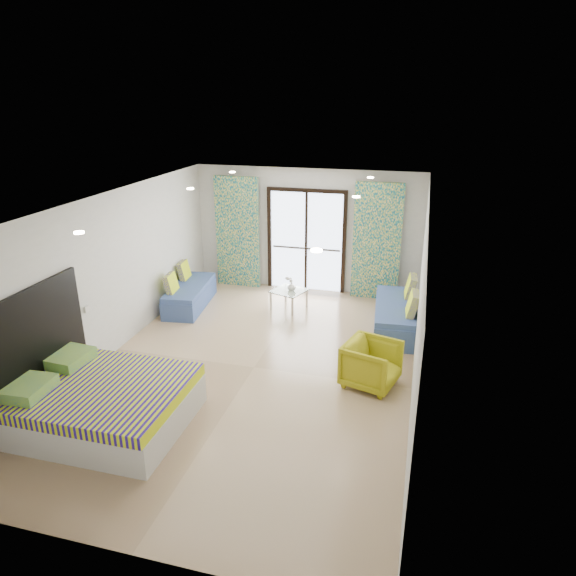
% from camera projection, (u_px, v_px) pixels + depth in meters
% --- Properties ---
extents(floor, '(5.00, 7.50, 0.01)m').
position_uv_depth(floor, '(254.00, 367.00, 8.34)').
color(floor, '#9F805F').
rests_on(floor, ground).
extents(ceiling, '(5.00, 7.50, 0.01)m').
position_uv_depth(ceiling, '(250.00, 203.00, 7.38)').
color(ceiling, silver).
rests_on(ceiling, ground).
extents(wall_back, '(5.00, 0.01, 2.70)m').
position_uv_depth(wall_back, '(307.00, 231.00, 11.25)').
color(wall_back, silver).
rests_on(wall_back, ground).
extents(wall_front, '(5.00, 0.01, 2.70)m').
position_uv_depth(wall_front, '(115.00, 439.00, 4.47)').
color(wall_front, silver).
rests_on(wall_front, ground).
extents(wall_left, '(0.01, 7.50, 2.70)m').
position_uv_depth(wall_left, '(108.00, 276.00, 8.46)').
color(wall_left, silver).
rests_on(wall_left, ground).
extents(wall_right, '(0.01, 7.50, 2.70)m').
position_uv_depth(wall_right, '(420.00, 306.00, 7.26)').
color(wall_right, silver).
rests_on(wall_right, ground).
extents(balcony_door, '(1.76, 0.08, 2.28)m').
position_uv_depth(balcony_door, '(306.00, 235.00, 11.25)').
color(balcony_door, black).
rests_on(balcony_door, floor).
extents(balcony_rail, '(1.52, 0.03, 0.04)m').
position_uv_depth(balcony_rail, '(306.00, 248.00, 11.37)').
color(balcony_rail, '#595451').
rests_on(balcony_rail, balcony_door).
extents(curtain_left, '(1.00, 0.10, 2.50)m').
position_uv_depth(curtain_left, '(237.00, 232.00, 11.49)').
color(curtain_left, silver).
rests_on(curtain_left, floor).
extents(curtain_right, '(1.00, 0.10, 2.50)m').
position_uv_depth(curtain_right, '(377.00, 242.00, 10.75)').
color(curtain_right, silver).
rests_on(curtain_right, floor).
extents(downlight_a, '(0.12, 0.12, 0.02)m').
position_uv_depth(downlight_a, '(79.00, 233.00, 5.92)').
color(downlight_a, '#FFE0B2').
rests_on(downlight_a, ceiling).
extents(downlight_b, '(0.12, 0.12, 0.02)m').
position_uv_depth(downlight_b, '(317.00, 250.00, 5.25)').
color(downlight_b, '#FFE0B2').
rests_on(downlight_b, ceiling).
extents(downlight_c, '(0.12, 0.12, 0.02)m').
position_uv_depth(downlight_c, '(190.00, 189.00, 8.63)').
color(downlight_c, '#FFE0B2').
rests_on(downlight_c, ceiling).
extents(downlight_d, '(0.12, 0.12, 0.02)m').
position_uv_depth(downlight_d, '(356.00, 197.00, 7.96)').
color(downlight_d, '#FFE0B2').
rests_on(downlight_d, ceiling).
extents(downlight_e, '(0.12, 0.12, 0.02)m').
position_uv_depth(downlight_e, '(232.00, 172.00, 10.43)').
color(downlight_e, '#FFE0B2').
rests_on(downlight_e, ceiling).
extents(downlight_f, '(0.12, 0.12, 0.02)m').
position_uv_depth(downlight_f, '(370.00, 177.00, 9.76)').
color(downlight_f, '#FFE0B2').
rests_on(downlight_f, ceiling).
extents(headboard, '(0.06, 2.10, 1.50)m').
position_uv_depth(headboard, '(30.00, 345.00, 6.80)').
color(headboard, black).
rests_on(headboard, floor).
extents(switch_plate, '(0.02, 0.10, 0.10)m').
position_uv_depth(switch_plate, '(87.00, 309.00, 7.93)').
color(switch_plate, silver).
rests_on(switch_plate, wall_left).
extents(bed, '(2.16, 1.76, 0.75)m').
position_uv_depth(bed, '(102.00, 403.00, 6.83)').
color(bed, silver).
rests_on(bed, floor).
extents(daybed_left, '(0.86, 1.76, 0.84)m').
position_uv_depth(daybed_left, '(189.00, 294.00, 10.65)').
color(daybed_left, '#3A528C').
rests_on(daybed_left, floor).
extents(daybed_right, '(0.88, 1.96, 0.94)m').
position_uv_depth(daybed_right, '(396.00, 315.00, 9.57)').
color(daybed_right, '#3A528C').
rests_on(daybed_right, floor).
extents(coffee_table, '(0.79, 0.79, 0.71)m').
position_uv_depth(coffee_table, '(289.00, 292.00, 10.49)').
color(coffee_table, silver).
rests_on(coffee_table, floor).
extents(vase, '(0.19, 0.20, 0.17)m').
position_uv_depth(vase, '(292.00, 286.00, 10.43)').
color(vase, white).
rests_on(vase, coffee_table).
extents(armchair, '(0.88, 0.92, 0.77)m').
position_uv_depth(armchair, '(372.00, 362.00, 7.72)').
color(armchair, '#ABA516').
rests_on(armchair, floor).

